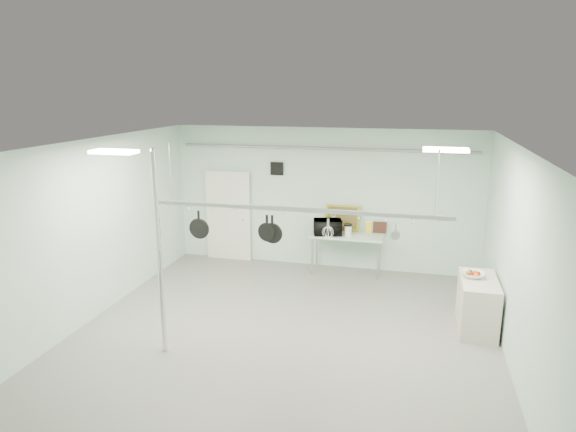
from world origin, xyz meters
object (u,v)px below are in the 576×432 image
(side_cabinet, at_px, (477,304))
(skillet_right, at_px, (272,229))
(coffee_canister, at_px, (348,231))
(prep_table, at_px, (347,237))
(chrome_pole, at_px, (159,254))
(fruit_bowl, at_px, (473,275))
(skillet_left, at_px, (199,224))
(pot_rack, at_px, (295,208))
(microwave, at_px, (328,227))
(skillet_mid, at_px, (267,228))

(side_cabinet, height_order, skillet_right, skillet_right)
(coffee_canister, bearing_deg, prep_table, 107.27)
(chrome_pole, xyz_separation_m, side_cabinet, (4.85, 2.00, -1.15))
(side_cabinet, relative_size, coffee_canister, 5.38)
(chrome_pole, bearing_deg, skillet_right, 30.58)
(prep_table, xyz_separation_m, skillet_right, (-0.78, -3.30, 1.02))
(chrome_pole, height_order, fruit_bowl, chrome_pole)
(chrome_pole, height_order, skillet_left, chrome_pole)
(chrome_pole, xyz_separation_m, pot_rack, (1.90, 0.90, 0.63))
(fruit_bowl, distance_m, skillet_left, 4.73)
(prep_table, bearing_deg, skillet_left, -121.67)
(fruit_bowl, bearing_deg, pot_rack, -157.25)
(coffee_canister, bearing_deg, skillet_right, -104.18)
(side_cabinet, bearing_deg, coffee_canister, 140.19)
(side_cabinet, xyz_separation_m, coffee_canister, (-2.52, 2.10, 0.57))
(prep_table, distance_m, fruit_bowl, 3.23)
(microwave, bearing_deg, coffee_canister, 166.66)
(pot_rack, xyz_separation_m, skillet_mid, (-0.46, 0.00, -0.36))
(prep_table, height_order, microwave, microwave)
(microwave, relative_size, skillet_right, 1.32)
(side_cabinet, bearing_deg, skillet_mid, -162.14)
(skillet_left, bearing_deg, microwave, 62.69)
(prep_table, bearing_deg, microwave, -165.08)
(chrome_pole, relative_size, skillet_mid, 7.31)
(prep_table, xyz_separation_m, microwave, (-0.42, -0.11, 0.24))
(microwave, height_order, skillet_mid, skillet_mid)
(microwave, bearing_deg, fruit_bowl, 130.47)
(chrome_pole, distance_m, microwave, 4.53)
(chrome_pole, xyz_separation_m, prep_table, (2.30, 4.20, -0.77))
(pot_rack, bearing_deg, coffee_canister, 82.32)
(skillet_left, bearing_deg, chrome_pole, -106.72)
(prep_table, bearing_deg, pot_rack, -96.91)
(microwave, height_order, coffee_canister, microwave)
(skillet_right, bearing_deg, pot_rack, 2.98)
(side_cabinet, distance_m, skillet_right, 3.78)
(skillet_mid, bearing_deg, prep_table, 82.30)
(coffee_canister, relative_size, skillet_right, 0.49)
(chrome_pole, bearing_deg, pot_rack, 25.35)
(skillet_left, distance_m, skillet_right, 1.26)
(prep_table, bearing_deg, skillet_mid, -104.67)
(pot_rack, xyz_separation_m, coffee_canister, (0.43, 3.20, -1.21))
(pot_rack, bearing_deg, skillet_left, 180.00)
(side_cabinet, relative_size, pot_rack, 0.25)
(side_cabinet, height_order, pot_rack, pot_rack)
(coffee_canister, distance_m, fruit_bowl, 3.14)
(skillet_right, bearing_deg, side_cabinet, 21.28)
(coffee_canister, bearing_deg, skillet_mid, -105.63)
(prep_table, xyz_separation_m, fruit_bowl, (2.45, -2.11, 0.11))
(pot_rack, distance_m, skillet_mid, 0.59)
(side_cabinet, bearing_deg, pot_rack, -159.55)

